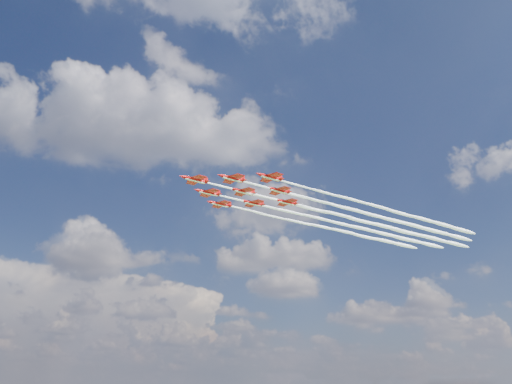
{
  "coord_description": "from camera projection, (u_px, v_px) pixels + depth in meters",
  "views": [
    {
      "loc": [
        -13.1,
        -162.32,
        14.53
      ],
      "look_at": [
        4.38,
        -4.93,
        75.7
      ],
      "focal_mm": 35.0,
      "sensor_mm": 36.0,
      "label": 1
    }
  ],
  "objects": [
    {
      "name": "jet_lead",
      "position": [
        325.0,
        212.0,
        191.02
      ],
      "size": [
        105.72,
        59.34,
        2.57
      ],
      "rotation": [
        0.0,
        0.0,
        0.5
      ],
      "color": "#B2090A"
    },
    {
      "name": "jet_row2_port",
      "position": [
        357.0,
        211.0,
        190.06
      ],
      "size": [
        105.72,
        59.34,
        2.57
      ],
      "rotation": [
        0.0,
        0.0,
        0.5
      ],
      "color": "#B2090A"
    },
    {
      "name": "jet_row2_starb",
      "position": [
        329.0,
        221.0,
        201.97
      ],
      "size": [
        105.72,
        59.34,
        2.57
      ],
      "rotation": [
        0.0,
        0.0,
        0.5
      ],
      "color": "#B2090A"
    },
    {
      "name": "jet_row3_port",
      "position": [
        390.0,
        210.0,
        189.11
      ],
      "size": [
        105.72,
        59.34,
        2.57
      ],
      "rotation": [
        0.0,
        0.0,
        0.5
      ],
      "color": "#B2090A"
    },
    {
      "name": "jet_row3_centre",
      "position": [
        360.0,
        220.0,
        201.01
      ],
      "size": [
        105.72,
        59.34,
        2.57
      ],
      "rotation": [
        0.0,
        0.0,
        0.5
      ],
      "color": "#B2090A"
    },
    {
      "name": "jet_row3_starb",
      "position": [
        333.0,
        230.0,
        212.92
      ],
      "size": [
        105.72,
        59.34,
        2.57
      ],
      "rotation": [
        0.0,
        0.0,
        0.5
      ],
      "color": "#B2090A"
    },
    {
      "name": "jet_row4_port",
      "position": [
        391.0,
        220.0,
        200.06
      ],
      "size": [
        105.72,
        59.34,
        2.57
      ],
      "rotation": [
        0.0,
        0.0,
        0.5
      ],
      "color": "#B2090A"
    },
    {
      "name": "jet_row4_starb",
      "position": [
        362.0,
        229.0,
        211.96
      ],
      "size": [
        105.72,
        59.34,
        2.57
      ],
      "rotation": [
        0.0,
        0.0,
        0.5
      ],
      "color": "#B2090A"
    },
    {
      "name": "jet_tail",
      "position": [
        391.0,
        228.0,
        211.01
      ],
      "size": [
        105.72,
        59.34,
        2.57
      ],
      "rotation": [
        0.0,
        0.0,
        0.5
      ],
      "color": "#B2090A"
    }
  ]
}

